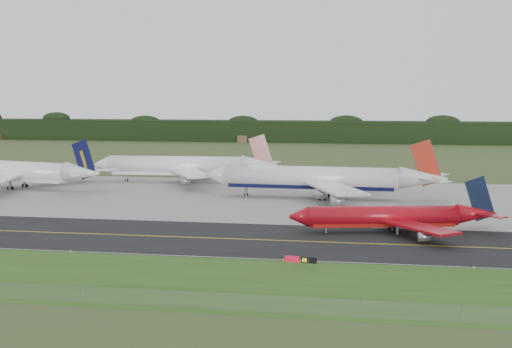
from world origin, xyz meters
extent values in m
plane|color=#3A4922|center=(0.00, 0.00, 0.00)|extent=(600.00, 600.00, 0.00)
cube|color=#274D16|center=(0.00, -35.00, 0.01)|extent=(400.00, 30.00, 0.01)
cube|color=black|center=(0.00, -4.00, 0.01)|extent=(400.00, 32.00, 0.02)
cube|color=gray|center=(0.00, 51.00, 0.01)|extent=(400.00, 78.00, 0.01)
cube|color=yellow|center=(0.00, -4.00, 0.03)|extent=(400.00, 0.40, 0.00)
cube|color=silver|center=(0.00, -19.50, 0.03)|extent=(400.00, 0.25, 0.00)
plane|color=slate|center=(0.00, -48.00, 1.10)|extent=(320.00, 0.00, 320.00)
cylinder|color=slate|center=(0.00, -48.00, 1.10)|extent=(0.10, 0.10, 2.20)
cube|color=black|center=(0.00, 275.00, 6.00)|extent=(700.00, 24.00, 12.00)
cylinder|color=silver|center=(2.24, 51.04, 5.60)|extent=(45.73, 7.82, 5.78)
cube|color=black|center=(2.24, 51.04, 3.72)|extent=(43.39, 6.27, 2.02)
cone|color=silver|center=(-23.34, 52.19, 5.60)|extent=(5.94, 6.03, 5.78)
cone|color=silver|center=(30.97, 49.75, 6.03)|extent=(12.26, 6.31, 5.78)
ellipsoid|color=silver|center=(-10.49, 51.61, 7.19)|extent=(12.00, 5.44, 3.68)
cube|color=silver|center=(9.55, 37.82, 4.59)|extent=(17.42, 26.94, 0.50)
cube|color=silver|center=(10.71, 63.55, 4.59)|extent=(19.21, 26.63, 0.50)
cube|color=#A02412|center=(31.62, 49.72, 9.96)|extent=(8.32, 0.84, 11.98)
cylinder|color=gray|center=(6.03, 38.54, 3.01)|extent=(3.26, 2.57, 2.43)
cylinder|color=gray|center=(7.14, 63.15, 3.01)|extent=(3.26, 2.57, 2.43)
cylinder|color=gray|center=(10.75, 27.12, 3.01)|extent=(3.26, 2.57, 2.43)
cylinder|color=gray|center=(12.86, 74.10, 3.01)|extent=(3.26, 2.57, 2.43)
cylinder|color=black|center=(-15.04, 51.82, 0.52)|extent=(1.06, 0.51, 1.04)
cylinder|color=slate|center=(5.73, 47.70, 1.93)|extent=(0.84, 0.84, 3.87)
cylinder|color=black|center=(5.73, 47.70, 0.52)|extent=(1.06, 0.57, 1.04)
cylinder|color=slate|center=(6.02, 54.05, 1.93)|extent=(0.84, 0.84, 3.87)
cylinder|color=black|center=(6.02, 54.05, 0.52)|extent=(1.06, 0.57, 1.04)
cylinder|color=maroon|center=(20.83, 7.41, 3.28)|extent=(29.87, 10.37, 4.02)
cube|color=#96100A|center=(20.83, 7.41, 1.97)|extent=(28.20, 9.07, 1.41)
cone|color=maroon|center=(4.52, 3.78, 3.28)|extent=(4.50, 4.73, 4.02)
cone|color=maroon|center=(39.16, 11.48, 3.58)|extent=(8.52, 5.63, 4.02)
cube|color=maroon|center=(27.60, 0.44, 2.58)|extent=(14.33, 16.39, 0.45)
cube|color=maroon|center=(24.01, 16.59, 2.58)|extent=(8.81, 17.31, 0.45)
cube|color=black|center=(39.70, 11.60, 6.61)|extent=(6.27, 1.69, 9.15)
cylinder|color=gray|center=(28.17, -3.49, 1.48)|extent=(2.51, 2.12, 1.69)
cylinder|color=gray|center=(22.86, 20.38, 1.48)|extent=(2.51, 2.12, 1.69)
cylinder|color=black|center=(9.81, 4.95, 0.36)|extent=(0.78, 0.47, 0.72)
cylinder|color=slate|center=(23.63, 5.76, 1.04)|extent=(0.67, 0.67, 2.07)
cylinder|color=black|center=(23.63, 5.76, 0.36)|extent=(0.78, 0.51, 0.72)
cylinder|color=slate|center=(22.67, 10.08, 1.04)|extent=(0.67, 0.67, 2.07)
cylinder|color=black|center=(22.67, 10.08, 0.36)|extent=(0.78, 0.51, 0.72)
cylinder|color=white|center=(-86.50, 56.93, 5.19)|extent=(41.60, 14.63, 5.56)
cube|color=silver|center=(-86.50, 56.93, 3.39)|extent=(39.28, 12.81, 1.95)
cone|color=white|center=(-60.99, 51.11, 5.61)|extent=(11.89, 7.85, 5.56)
cube|color=white|center=(-76.45, 67.32, 4.22)|extent=(21.08, 24.13, 0.49)
cube|color=#0B0D33|center=(-60.39, 50.97, 9.28)|extent=(7.69, 2.17, 11.23)
cylinder|color=gray|center=(-79.73, 67.52, 2.70)|extent=(3.48, 2.95, 2.34)
cylinder|color=gray|center=(-72.44, 76.89, 2.70)|extent=(3.48, 2.95, 2.34)
cylinder|color=slate|center=(-83.96, 53.21, 1.76)|extent=(0.93, 0.93, 3.52)
cylinder|color=black|center=(-83.96, 53.21, 0.50)|extent=(1.09, 0.71, 1.00)
cylinder|color=slate|center=(-82.59, 59.17, 1.76)|extent=(0.93, 0.93, 3.52)
cylinder|color=black|center=(-82.59, 59.17, 0.50)|extent=(1.09, 0.71, 1.00)
cylinder|color=white|center=(-42.17, 77.84, 5.34)|extent=(41.56, 7.96, 5.74)
cube|color=white|center=(-42.17, 77.84, 3.48)|extent=(39.42, 6.42, 2.01)
cone|color=white|center=(-65.38, 76.59, 5.34)|extent=(5.47, 6.01, 5.74)
cone|color=white|center=(-16.10, 79.25, 5.77)|extent=(11.20, 6.32, 5.74)
cube|color=white|center=(-34.31, 66.42, 4.34)|extent=(17.72, 24.39, 0.52)
cube|color=white|center=(-35.58, 90.05, 4.34)|extent=(15.75, 24.74, 0.52)
cube|color=#AF110C|center=(-15.46, 79.29, 9.50)|extent=(7.93, 0.89, 11.41)
cylinder|color=gray|center=(-34.34, 60.75, 2.77)|extent=(3.26, 2.58, 2.41)
cylinder|color=gray|center=(-36.23, 95.68, 2.77)|extent=(3.26, 2.58, 2.41)
cylinder|color=black|center=(-57.85, 77.00, 0.52)|extent=(1.06, 0.52, 1.03)
cylinder|color=slate|center=(-38.70, 74.87, 1.81)|extent=(0.85, 0.85, 3.62)
cylinder|color=black|center=(-38.70, 74.87, 0.52)|extent=(1.06, 0.57, 1.03)
cylinder|color=slate|center=(-39.04, 81.17, 1.81)|extent=(0.85, 0.85, 3.62)
cylinder|color=black|center=(-39.04, 81.17, 0.52)|extent=(1.06, 0.57, 1.03)
cylinder|color=slate|center=(6.27, -23.78, 0.38)|extent=(0.13, 0.13, 0.76)
cylinder|color=slate|center=(9.48, -24.22, 0.38)|extent=(0.13, 0.13, 0.76)
cube|color=#A90D27|center=(6.59, -23.82, 1.24)|extent=(2.38, 0.52, 0.97)
cube|color=black|center=(8.62, -24.10, 1.24)|extent=(1.10, 0.34, 0.97)
cube|color=black|center=(9.90, -24.28, 1.24)|extent=(1.31, 0.37, 0.97)
cylinder|color=yellow|center=(-32.20, -20.50, 0.25)|extent=(0.16, 0.16, 0.50)
cylinder|color=yellow|center=(4.77, -20.50, 0.25)|extent=(0.16, 0.16, 0.50)
cylinder|color=yellow|center=(34.77, -20.50, 0.25)|extent=(0.16, 0.16, 0.50)
camera|label=1|loc=(19.86, -133.57, 27.13)|focal=50.00mm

